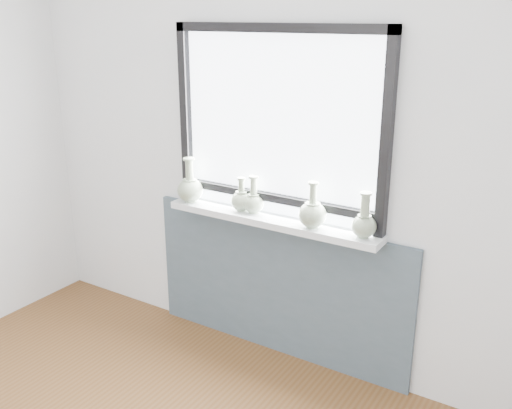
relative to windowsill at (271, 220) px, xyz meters
The scene contains 9 objects.
back_wall 0.43m from the windowsill, 90.00° to the left, with size 3.60×0.02×2.60m, color silver.
apron_panel 0.46m from the windowsill, 90.00° to the left, with size 1.70×0.03×0.86m, color #445360.
windowsill is the anchor object (origin of this frame).
window 0.56m from the windowsill, 90.00° to the left, with size 1.30×0.06×1.05m.
vase_a 0.57m from the windowsill, behind, with size 0.16×0.16×0.27m.
vase_b 0.22m from the windowsill, behind, with size 0.13×0.13×0.20m.
vase_c 0.15m from the windowsill, behind, with size 0.12×0.12×0.22m.
vase_d 0.29m from the windowsill, ahead, with size 0.15×0.15×0.25m.
vase_e 0.57m from the windowsill, ahead, with size 0.13×0.13×0.24m.
Camera 1 is at (1.54, -0.91, 1.99)m, focal length 40.00 mm.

